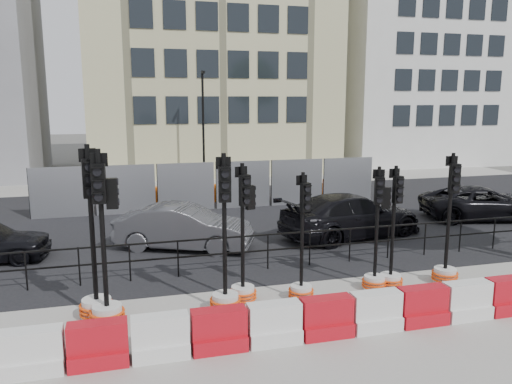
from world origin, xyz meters
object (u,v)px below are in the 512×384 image
object	(u,v)px
traffic_signal_d	(243,271)
traffic_signal_h	(446,258)
traffic_signal_a	(96,285)
car_c	(351,216)

from	to	relation	value
traffic_signal_d	traffic_signal_h	xyz separation A→B (m)	(5.14, -0.14, -0.08)
traffic_signal_a	car_c	bearing A→B (deg)	21.67
traffic_signal_h	traffic_signal_a	bearing A→B (deg)	-174.12
car_c	traffic_signal_d	bearing A→B (deg)	120.43
traffic_signal_a	car_c	distance (m)	9.10
traffic_signal_a	traffic_signal_d	size ratio (longest dim) A/B	1.15
traffic_signal_a	traffic_signal_h	bearing A→B (deg)	-8.50
traffic_signal_h	car_c	bearing A→B (deg)	101.34
traffic_signal_h	car_c	distance (m)	4.59
traffic_signal_d	car_c	world-z (taller)	traffic_signal_d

